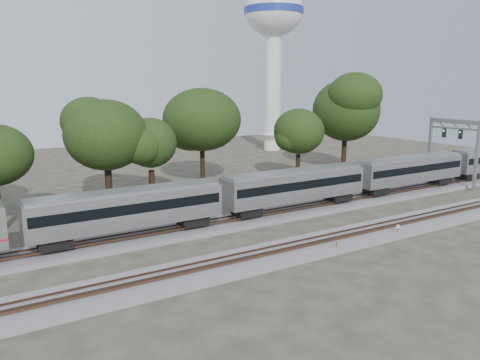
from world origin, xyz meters
The scene contains 14 objects.
ground centered at (0.00, 0.00, 0.00)m, with size 160.00×160.00×0.00m, color #383328.
track_far centered at (0.00, 6.00, 0.21)m, with size 160.00×5.00×0.73m.
track_near centered at (0.00, -4.00, 0.21)m, with size 160.00×5.00×0.73m.
train centered at (18.46, 6.00, 3.26)m, with size 111.37×3.18×4.69m.
switch_stand_red centered at (3.97, -5.80, 0.59)m, with size 0.28×0.13×0.92m.
switch_stand_white centered at (11.97, -5.66, 0.72)m, with size 0.34×0.17×1.13m.
switch_lever centered at (5.23, -5.40, 0.15)m, with size 0.50×0.30×0.30m, color #512D19.
water_tower centered at (37.35, 50.71, 25.85)m, with size 12.60×12.60×34.89m.
signal_gantry centered at (36.65, 6.00, 6.93)m, with size 0.66×7.82×9.51m.
tree_3 centered at (-8.25, 19.52, 8.51)m, with size 8.67×8.67×12.22m.
tree_4 centered at (-3.01, 19.33, 7.31)m, with size 7.45×7.45×10.50m.
tree_5 centered at (6.51, 24.32, 9.43)m, with size 9.60×9.60×13.54m.
tree_6 centered at (20.27, 20.03, 7.47)m, with size 7.62×7.62×10.74m.
tree_7 centered at (32.48, 23.06, 10.09)m, with size 10.26×10.26×14.47m.
Camera 1 is at (-23.15, -34.09, 14.05)m, focal length 35.00 mm.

